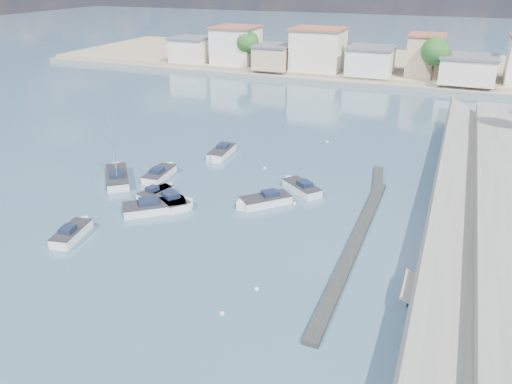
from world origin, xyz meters
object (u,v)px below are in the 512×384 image
motorboat_b (157,193)px  motorboat_g (221,153)px  motorboat_a (73,233)px  motorboat_d (263,201)px  motorboat_e (161,174)px  motorboat_f (300,187)px  sailboat (117,176)px  motorboat_c (167,198)px  motorboat_h (158,207)px

motorboat_b → motorboat_g: size_ratio=0.73×
motorboat_a → motorboat_d: (12.53, 11.79, -0.00)m
motorboat_e → motorboat_f: same height
motorboat_g → sailboat: bearing=-123.0°
motorboat_a → motorboat_c: bearing=67.5°
motorboat_b → motorboat_h: (1.78, -2.62, 0.00)m
motorboat_d → motorboat_f: same height
motorboat_c → motorboat_g: same height
motorboat_e → motorboat_g: size_ratio=0.93×
motorboat_a → motorboat_g: (2.89, 22.61, 0.00)m
motorboat_a → motorboat_b: size_ratio=1.16×
motorboat_d → motorboat_g: size_ratio=0.84×
motorboat_e → motorboat_h: (4.21, -7.18, 0.00)m
motorboat_d → motorboat_f: bearing=62.3°
motorboat_b → motorboat_c: size_ratio=0.73×
motorboat_b → motorboat_g: 13.07m
motorboat_c → sailboat: size_ratio=0.63×
motorboat_g → motorboat_h: 15.71m
motorboat_b → motorboat_g: same height
motorboat_d → sailboat: (-16.70, -0.04, 0.03)m
motorboat_b → motorboat_d: size_ratio=0.87×
motorboat_b → motorboat_e: 5.16m
motorboat_a → motorboat_g: 22.79m
motorboat_e → motorboat_h: 8.32m
motorboat_h → motorboat_d: bearing=29.5°
motorboat_b → motorboat_c: (1.53, -0.59, 0.00)m
motorboat_b → motorboat_h: same height
motorboat_e → motorboat_f: (15.12, 2.13, -0.00)m
motorboat_b → motorboat_f: 14.34m
motorboat_a → motorboat_d: 17.20m
motorboat_c → motorboat_h: size_ratio=0.97×
motorboat_b → sailboat: (-6.35, 2.19, 0.03)m
motorboat_f → motorboat_a: bearing=-132.5°
motorboat_e → motorboat_f: 15.27m
motorboat_c → sailboat: (-7.88, 2.77, 0.03)m
motorboat_b → motorboat_h: bearing=-55.8°
motorboat_c → motorboat_d: same height
motorboat_g → motorboat_h: (1.08, -15.67, -0.00)m
motorboat_e → motorboat_f: size_ratio=1.13×
motorboat_g → sailboat: (-7.05, -10.87, 0.03)m
motorboat_a → motorboat_d: size_ratio=1.00×
motorboat_h → sailboat: bearing=149.4°
motorboat_e → motorboat_a: bearing=-89.0°
motorboat_b → motorboat_e: (-2.43, 4.56, 0.00)m
motorboat_c → motorboat_e: (-3.96, 5.14, -0.00)m
motorboat_f → sailboat: sailboat is taller
motorboat_d → motorboat_h: bearing=-150.5°
motorboat_d → motorboat_g: same height
motorboat_e → motorboat_b: bearing=-61.9°
motorboat_d → motorboat_h: size_ratio=0.82×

